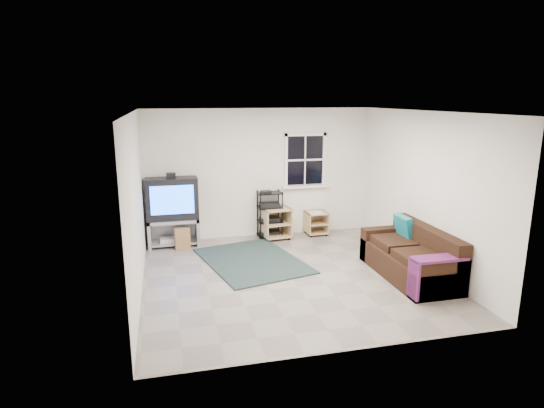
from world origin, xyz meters
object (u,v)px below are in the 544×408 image
object	(u,v)px
side_table_right	(316,221)
tv_unit	(172,206)
sofa	(411,258)
side_table_left	(275,222)
av_rack	(270,217)

from	to	relation	value
side_table_right	tv_unit	bearing A→B (deg)	-179.01
side_table_right	sofa	xyz separation A→B (m)	(0.74, -2.55, 0.03)
side_table_left	side_table_right	world-z (taller)	side_table_left
tv_unit	av_rack	distance (m)	1.96
av_rack	side_table_left	world-z (taller)	av_rack
side_table_left	side_table_right	distance (m)	0.89
tv_unit	side_table_left	distance (m)	2.08
tv_unit	av_rack	bearing A→B (deg)	2.02
side_table_left	sofa	distance (m)	3.00
side_table_left	sofa	xyz separation A→B (m)	(1.63, -2.52, -0.03)
av_rack	sofa	world-z (taller)	av_rack
side_table_left	av_rack	bearing A→B (deg)	154.36
av_rack	sofa	size ratio (longest dim) A/B	0.51
side_table_right	av_rack	bearing A→B (deg)	178.98
av_rack	side_table_left	distance (m)	0.14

